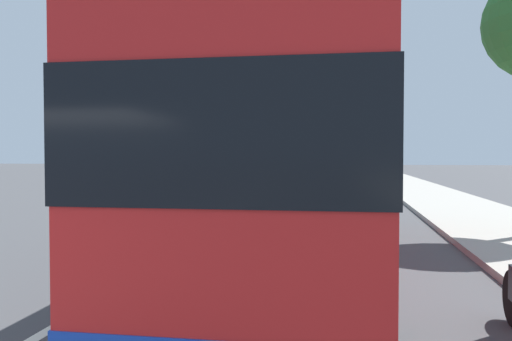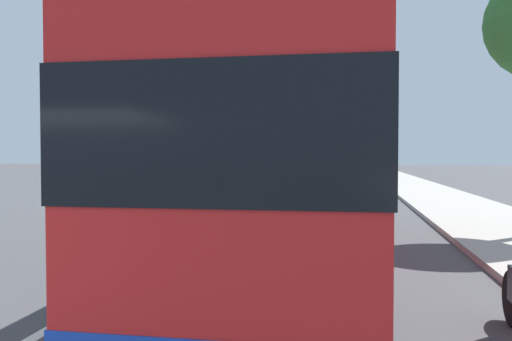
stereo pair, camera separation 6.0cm
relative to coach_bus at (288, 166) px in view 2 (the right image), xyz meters
name	(u,v)px [view 2 (the right image)]	position (x,y,z in m)	size (l,w,h in m)	color
lane_divider_line	(196,243)	(1.76, 2.32, -1.82)	(110.00, 0.16, 0.01)	silver
coach_bus	(288,166)	(0.00, 0.00, 0.00)	(11.42, 2.85, 3.21)	red
car_side_street	(269,172)	(31.00, 5.25, -1.13)	(4.45, 2.04, 1.45)	black
car_oncoming	(264,175)	(24.20, 4.51, -1.15)	(4.66, 2.21, 1.41)	navy
car_ahead_same_lane	(330,170)	(37.85, 0.52, -1.15)	(3.95, 1.89, 1.39)	red
car_behind_bus	(342,168)	(46.46, -0.48, -1.13)	(4.80, 2.00, 1.47)	black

